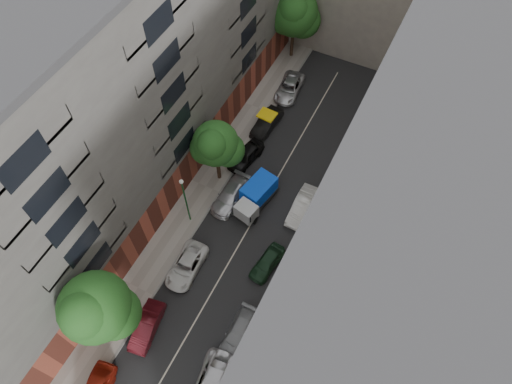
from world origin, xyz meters
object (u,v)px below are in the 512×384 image
Objects in this scene: car_left_2 at (186,266)px; car_right_3 at (303,206)px; tree_far at (295,15)px; lamp_post at (185,196)px; car_left_3 at (230,195)px; car_left_4 at (246,155)px; tree_near at (96,310)px; car_right_1 at (239,334)px; pedestrian at (325,208)px; car_right_2 at (267,263)px; car_left_1 at (147,326)px; tarp_truck at (255,196)px; tree_mid at (216,146)px; car_left_6 at (289,88)px; car_left_5 at (267,123)px.

car_left_2 is 1.01× the size of car_right_3.
lamp_post is (0.71, -23.56, -1.61)m from tree_far.
car_left_3 is 0.79× the size of lamp_post.
tree_near is (-0.90, -19.29, 5.50)m from car_left_4.
car_right_3 is 10.46m from lamp_post.
car_right_1 is 2.67× the size of pedestrian.
car_right_2 is at bearing -94.83° from car_right_3.
lamp_post is at bearing 114.84° from car_left_2.
car_right_2 is 2.26× the size of pedestrian.
lamp_post reaches higher than car_left_4.
pedestrian reaches higher than car_left_1.
pedestrian is (1.72, 12.97, 0.34)m from car_right_1.
tarp_truck is 5.67m from tree_mid.
car_left_1 is at bearing -113.25° from car_right_3.
lamp_post is (-2.05, 9.73, 3.22)m from car_left_1.
car_left_6 is at bearing 88.24° from tree_near.
tree_far is at bearing 105.28° from car_left_5.
car_left_1 is 0.46× the size of tree_near.
tarp_truck is 6.17m from pedestrian.
pedestrian is (8.24, 15.57, 0.30)m from car_left_1.
car_left_4 is 0.88× the size of car_left_6.
pedestrian reaches higher than car_right_2.
car_right_1 is at bearing 26.65° from tree_near.
car_left_4 is at bearing 114.86° from car_right_1.
tree_mid is at bearing 90.96° from tree_near.
tree_far is (-9.28, 30.69, 4.86)m from car_right_1.
lamp_post is (-7.95, 0.93, 3.26)m from car_right_2.
tree_mid reaches higher than car_left_6.
car_right_3 is 0.56× the size of tree_far.
car_left_5 is at bearing 87.83° from tree_near.
car_left_6 is (-0.80, 22.40, 0.04)m from car_left_2.
car_right_1 is 6.23m from car_right_2.
tree_mid is (-0.27, 16.23, -1.30)m from tree_near.
car_left_3 is at bearing 83.37° from tree_near.
tree_far is at bearing 106.37° from car_right_1.
tree_mid is (-1.18, -7.68, 4.21)m from car_left_5.
tree_near is 34.79m from tree_far.
car_right_2 is 0.42× the size of tree_near.
car_left_2 is 16.86m from car_left_5.
pedestrian is (8.12, 9.97, 0.35)m from car_left_2.
tarp_truck is 6.21m from car_right_2.
tree_mid is (-8.27, -0.24, 4.18)m from car_right_3.
car_right_3 is (6.42, 15.00, 0.07)m from car_left_1.
tree_near is (-1.58, -1.47, 5.55)m from car_left_1.
tarp_truck is 2.35m from car_left_3.
car_left_4 is at bearing -95.60° from car_left_6.
car_left_3 reaches higher than car_right_2.
tree_near is at bearing -117.67° from car_right_2.
car_left_1 is 0.87× the size of car_left_3.
car_left_4 is at bearing 68.95° from tree_mid.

